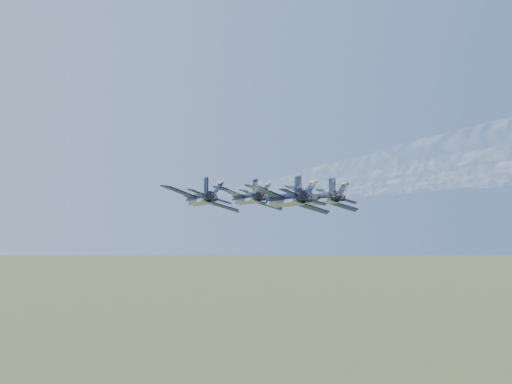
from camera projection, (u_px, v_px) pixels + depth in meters
name	position (u px, v px, depth m)	size (l,w,h in m)	color
jet_lead	(247.00, 198.00, 107.85)	(11.97, 16.43, 4.90)	black
jet_left	(200.00, 199.00, 96.55)	(11.97, 16.43, 4.90)	black
jet_right	(319.00, 199.00, 101.32)	(11.97, 16.43, 4.90)	black
jet_slot	(285.00, 199.00, 88.72)	(11.97, 16.43, 4.90)	black
smoke_trail_lead	(396.00, 202.00, 60.85)	(12.36, 64.26, 2.55)	white
smoke_trail_left	(338.00, 204.00, 49.55)	(12.36, 64.26, 2.55)	white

